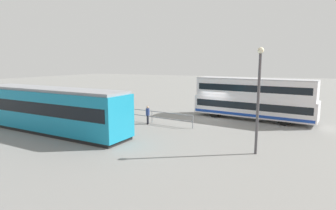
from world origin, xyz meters
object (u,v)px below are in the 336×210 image
(double_decker_bus, at_px, (253,99))
(info_sign, at_px, (112,100))
(pedestrian_near_railing, at_px, (148,114))
(street_lamp, at_px, (259,92))
(tram_yellow, at_px, (51,109))

(double_decker_bus, xyz_separation_m, info_sign, (12.65, 4.52, -0.30))
(pedestrian_near_railing, distance_m, info_sign, 4.95)
(pedestrian_near_railing, relative_size, street_lamp, 0.26)
(tram_yellow, height_order, info_sign, tram_yellow)
(double_decker_bus, relative_size, tram_yellow, 0.80)
(tram_yellow, distance_m, street_lamp, 15.19)
(info_sign, relative_size, street_lamp, 0.39)
(double_decker_bus, xyz_separation_m, pedestrian_near_railing, (7.93, 5.83, -1.06))
(tram_yellow, height_order, street_lamp, street_lamp)
(street_lamp, bearing_deg, double_decker_bus, -80.86)
(info_sign, bearing_deg, street_lamp, 158.96)
(double_decker_bus, relative_size, info_sign, 4.69)
(tram_yellow, distance_m, pedestrian_near_railing, 7.75)
(info_sign, height_order, street_lamp, street_lamp)
(tram_yellow, bearing_deg, info_sign, -96.52)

